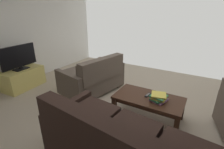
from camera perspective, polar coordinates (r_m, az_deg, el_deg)
name	(u,v)px	position (r m, az deg, el deg)	size (l,w,h in m)	color
ground_plane	(126,112)	(3.15, 4.85, -12.73)	(5.94, 5.23, 0.01)	tan
wall_right	(17,28)	(4.72, -30.17, 13.76)	(0.12, 5.23, 2.71)	white
sofa_main	(123,149)	(1.94, 3.72, -24.41)	(2.04, 1.03, 0.90)	black
loveseat_near	(94,77)	(3.72, -6.41, -0.71)	(1.09, 1.49, 0.85)	black
coffee_table	(148,101)	(2.87, 12.52, -8.83)	(1.13, 0.60, 0.40)	#3D2316
tv_stand	(23,78)	(4.48, -28.46, -1.19)	(0.54, 0.94, 0.47)	#D8C666
flat_tv	(19,57)	(4.33, -29.67, 5.22)	(0.22, 0.86, 0.56)	black
book_stack	(159,97)	(2.75, 15.95, -7.67)	(0.28, 0.31, 0.12)	#996699
tv_remote	(148,95)	(2.89, 12.34, -6.96)	(0.06, 0.16, 0.02)	black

